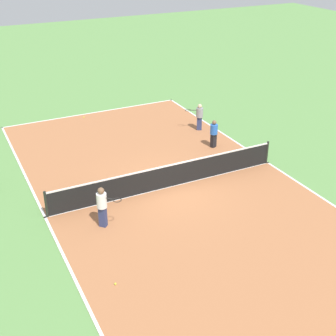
# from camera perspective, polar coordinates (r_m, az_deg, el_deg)

# --- Properties ---
(ground_plane) EXTENTS (80.00, 80.00, 0.00)m
(ground_plane) POSITION_cam_1_polar(r_m,az_deg,el_deg) (19.25, 0.00, -2.38)
(ground_plane) COLOR #60934C
(court_surface) EXTENTS (10.23, 19.53, 0.02)m
(court_surface) POSITION_cam_1_polar(r_m,az_deg,el_deg) (19.24, 0.00, -2.36)
(court_surface) COLOR #AD6B42
(court_surface) RESTS_ON ground_plane
(tennis_net) EXTENTS (10.03, 0.10, 1.06)m
(tennis_net) POSITION_cam_1_polar(r_m,az_deg,el_deg) (18.97, 0.00, -0.91)
(tennis_net) COLOR black
(tennis_net) RESTS_ON court_surface
(player_near_blue) EXTENTS (0.45, 0.45, 1.37)m
(player_near_blue) POSITION_cam_1_polar(r_m,az_deg,el_deg) (22.57, 5.60, 4.35)
(player_near_blue) COLOR black
(player_near_blue) RESTS_ON court_surface
(player_baseline_gray) EXTENTS (0.98, 0.73, 1.41)m
(player_baseline_gray) POSITION_cam_1_polar(r_m,az_deg,el_deg) (24.55, 3.84, 6.42)
(player_baseline_gray) COLOR navy
(player_baseline_gray) RESTS_ON court_surface
(player_near_white) EXTENTS (0.89, 0.90, 1.56)m
(player_near_white) POSITION_cam_1_polar(r_m,az_deg,el_deg) (16.51, -8.02, -4.44)
(player_near_white) COLOR navy
(player_near_white) RESTS_ON court_surface
(tennis_ball_midcourt) EXTENTS (0.07, 0.07, 0.07)m
(tennis_ball_midcourt) POSITION_cam_1_polar(r_m,az_deg,el_deg) (14.44, -6.44, -13.85)
(tennis_ball_midcourt) COLOR #CCE033
(tennis_ball_midcourt) RESTS_ON court_surface
(tennis_ball_far_baseline) EXTENTS (0.07, 0.07, 0.07)m
(tennis_ball_far_baseline) POSITION_cam_1_polar(r_m,az_deg,el_deg) (26.80, -10.21, 6.12)
(tennis_ball_far_baseline) COLOR #CCE033
(tennis_ball_far_baseline) RESTS_ON court_surface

